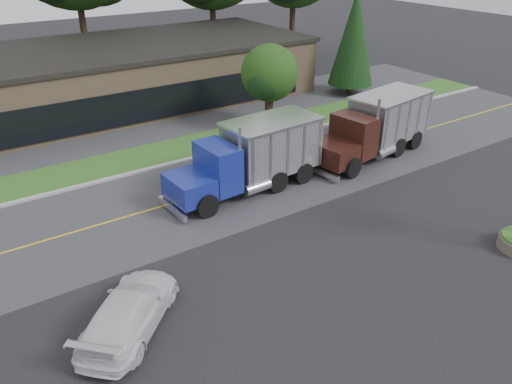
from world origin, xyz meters
The scene contains 12 objects.
ground centered at (0.00, 0.00, 0.00)m, with size 140.00×140.00×0.00m, color #2B2B30.
road centered at (0.00, 9.00, 0.00)m, with size 60.00×8.00×0.02m, color #4E4E53.
center_line centered at (0.00, 9.00, 0.00)m, with size 60.00×0.12×0.01m, color gold.
curb centered at (0.00, 13.20, 0.00)m, with size 60.00×0.30×0.12m, color #9E9E99.
grass_verge centered at (0.00, 15.00, 0.00)m, with size 60.00×3.40×0.03m, color #2E5F20.
far_parking centered at (0.00, 20.00, 0.00)m, with size 60.00×7.00×0.02m, color #4E4E53.
strip_mall centered at (2.00, 26.00, 2.00)m, with size 32.00×12.00×4.00m, color #9B7E5F.
evergreen_right centered at (20.00, 18.00, 4.37)m, with size 3.50×3.50×7.96m.
tree_verge centered at (10.06, 15.05, 3.49)m, with size 3.85×3.62×5.49m.
dump_truck_blue centered at (4.38, 8.30, 1.81)m, with size 8.37×3.07×3.36m.
dump_truck_maroon centered at (12.68, 8.00, 1.81)m, with size 8.62×3.77×3.36m.
rally_car centered at (-4.61, 1.99, 0.70)m, with size 1.97×4.84×1.40m, color white.
Camera 1 is at (-8.12, -10.73, 11.64)m, focal length 35.00 mm.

